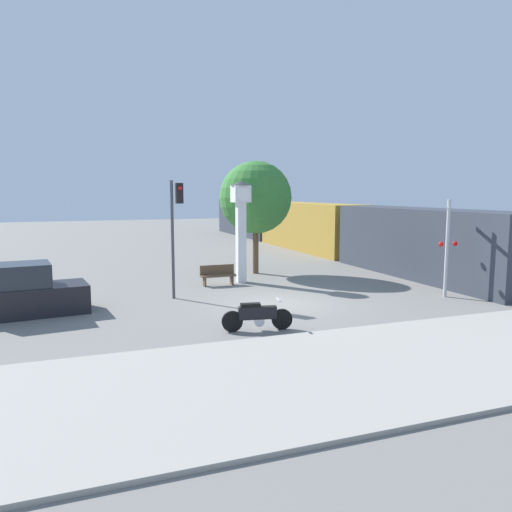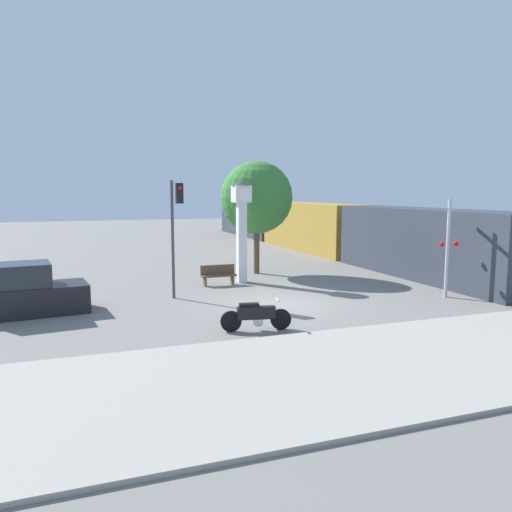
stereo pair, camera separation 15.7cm
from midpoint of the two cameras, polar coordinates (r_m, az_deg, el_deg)
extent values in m
plane|color=slate|center=(19.01, 2.98, -5.50)|extent=(120.00, 120.00, 0.00)
cube|color=#9E998E|center=(13.01, 15.56, -11.66)|extent=(36.00, 6.00, 0.10)
cylinder|color=black|center=(15.53, 3.14, -7.23)|extent=(0.65, 0.22, 0.64)
cylinder|color=black|center=(15.27, -2.58, -7.47)|extent=(0.65, 0.22, 0.64)
cube|color=black|center=(15.32, 0.30, -6.50)|extent=(1.21, 0.45, 0.39)
cube|color=black|center=(15.23, -0.50, -5.63)|extent=(0.64, 0.35, 0.11)
cylinder|color=silver|center=(15.40, 0.50, -7.46)|extent=(0.34, 0.27, 0.30)
cube|color=silver|center=(15.36, 2.73, -5.00)|extent=(0.15, 0.48, 0.04)
cube|color=white|center=(23.26, -1.47, 1.54)|extent=(0.41, 0.41, 3.75)
cube|color=white|center=(23.14, -1.49, 7.11)|extent=(0.77, 0.77, 0.77)
cylinder|color=white|center=(22.77, -1.17, 7.11)|extent=(0.62, 0.02, 0.62)
cone|color=#333338|center=(23.14, -1.49, 8.31)|extent=(0.92, 0.92, 0.20)
cube|color=#333842|center=(26.03, 19.30, 1.37)|extent=(2.80, 12.27, 3.40)
cube|color=olive|center=(36.86, 6.55, 3.38)|extent=(2.80, 12.27, 3.40)
cube|color=#333842|center=(48.70, -0.25, 4.38)|extent=(2.80, 12.27, 3.40)
cylinder|color=#47474C|center=(19.92, -9.27, 1.80)|extent=(0.12, 0.12, 4.67)
cube|color=black|center=(19.89, -8.53, 7.11)|extent=(0.28, 0.24, 0.80)
sphere|color=red|center=(19.74, -8.45, 7.69)|extent=(0.16, 0.16, 0.16)
cylinder|color=#B7B7BC|center=(21.37, 21.25, 0.77)|extent=(0.14, 0.14, 3.92)
cube|color=white|center=(21.26, 21.45, 5.08)|extent=(0.82, 0.82, 0.14)
sphere|color=red|center=(21.09, 20.65, 1.25)|extent=(0.20, 0.20, 0.20)
sphere|color=red|center=(21.55, 22.06, 1.30)|extent=(0.20, 0.20, 0.20)
cylinder|color=brown|center=(25.88, 0.24, 0.70)|extent=(0.30, 0.30, 2.45)
sphere|color=#387A33|center=(25.71, 0.24, 6.71)|extent=(3.71, 3.71, 3.71)
cube|color=brown|center=(22.69, -4.09, -2.25)|extent=(1.60, 0.44, 0.08)
cube|color=brown|center=(22.83, -4.23, -1.56)|extent=(1.60, 0.06, 0.44)
cube|color=brown|center=(22.57, -5.65, -2.95)|extent=(0.08, 0.35, 0.41)
cube|color=brown|center=(22.91, -2.54, -2.77)|extent=(0.08, 0.35, 0.41)
cube|color=black|center=(19.03, -24.81, -4.63)|extent=(4.39, 2.30, 1.00)
cube|color=#262B33|center=(18.87, -25.56, -1.99)|extent=(2.39, 1.91, 0.80)
camera|label=1|loc=(0.08, -89.77, 0.03)|focal=35.00mm
camera|label=2|loc=(0.08, 90.23, -0.03)|focal=35.00mm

